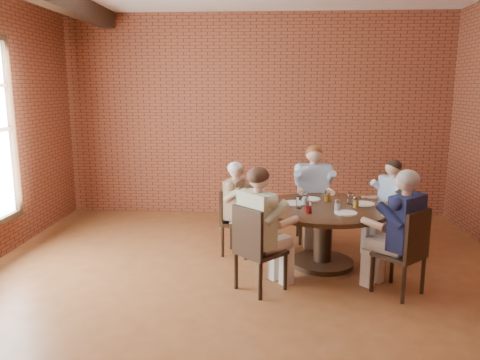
# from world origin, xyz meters

# --- Properties ---
(floor) EXTENTS (7.00, 7.00, 0.00)m
(floor) POSITION_xyz_m (0.00, 0.00, 0.00)
(floor) COLOR brown
(floor) RESTS_ON ground
(wall_back) EXTENTS (7.00, 0.00, 7.00)m
(wall_back) POSITION_xyz_m (0.00, 3.50, 1.70)
(wall_back) COLOR brown
(wall_back) RESTS_ON ground
(wall_front) EXTENTS (7.00, 0.00, 7.00)m
(wall_front) POSITION_xyz_m (0.00, -3.50, 1.70)
(wall_front) COLOR brown
(wall_front) RESTS_ON ground
(dining_table) EXTENTS (1.55, 1.55, 0.75)m
(dining_table) POSITION_xyz_m (0.90, 1.06, 0.53)
(dining_table) COLOR black
(dining_table) RESTS_ON floor
(chair_a) EXTENTS (0.53, 0.53, 0.89)m
(chair_a) POSITION_xyz_m (1.88, 1.61, 0.49)
(chair_a) COLOR black
(chair_a) RESTS_ON floor
(diner_a) EXTENTS (0.75, 0.71, 1.25)m
(diner_a) POSITION_xyz_m (1.81, 1.57, 0.63)
(diner_a) COLOR #36668E
(diner_a) RESTS_ON floor
(chair_b) EXTENTS (0.46, 0.46, 0.96)m
(chair_b) POSITION_xyz_m (0.86, 2.10, 0.52)
(chair_b) COLOR black
(chair_b) RESTS_ON floor
(diner_b) EXTENTS (0.58, 0.70, 1.38)m
(diner_b) POSITION_xyz_m (0.86, 2.01, 0.69)
(diner_b) COLOR #95A7BE
(diner_b) RESTS_ON floor
(chair_c) EXTENTS (0.47, 0.47, 0.88)m
(chair_c) POSITION_xyz_m (-0.24, 1.39, 0.48)
(chair_c) COLOR black
(chair_c) RESTS_ON floor
(diner_c) EXTENTS (0.69, 0.61, 1.23)m
(diner_c) POSITION_xyz_m (-0.17, 1.37, 0.62)
(diner_c) COLOR brown
(diner_c) RESTS_ON floor
(chair_d) EXTENTS (0.62, 0.62, 0.95)m
(chair_d) POSITION_xyz_m (0.08, 0.23, 0.51)
(chair_d) COLOR black
(chair_d) RESTS_ON floor
(diner_d) EXTENTS (0.86, 0.86, 1.36)m
(diner_d) POSITION_xyz_m (0.14, 0.30, 0.68)
(diner_d) COLOR beige
(diner_d) RESTS_ON floor
(chair_e) EXTENTS (0.61, 0.61, 0.94)m
(chair_e) POSITION_xyz_m (1.67, 0.23, 0.51)
(chair_e) COLOR black
(chair_e) RESTS_ON floor
(diner_e) EXTENTS (0.84, 0.85, 1.35)m
(diner_e) POSITION_xyz_m (1.61, 0.29, 0.67)
(diner_e) COLOR #171B40
(diner_e) RESTS_ON floor
(plate_a) EXTENTS (0.26, 0.26, 0.01)m
(plate_a) POSITION_xyz_m (1.41, 1.20, 0.76)
(plate_a) COLOR white
(plate_a) RESTS_ON dining_table
(plate_b) EXTENTS (0.26, 0.26, 0.01)m
(plate_b) POSITION_xyz_m (0.77, 1.41, 0.76)
(plate_b) COLOR white
(plate_b) RESTS_ON dining_table
(plate_c) EXTENTS (0.26, 0.26, 0.01)m
(plate_c) POSITION_xyz_m (0.55, 1.19, 0.76)
(plate_c) COLOR white
(plate_c) RESTS_ON dining_table
(plate_d) EXTENTS (0.26, 0.26, 0.01)m
(plate_d) POSITION_xyz_m (1.11, 0.74, 0.76)
(plate_d) COLOR white
(plate_d) RESTS_ON dining_table
(glass_a) EXTENTS (0.07, 0.07, 0.14)m
(glass_a) POSITION_xyz_m (1.24, 1.20, 0.82)
(glass_a) COLOR white
(glass_a) RESTS_ON dining_table
(glass_b) EXTENTS (0.07, 0.07, 0.14)m
(glass_b) POSITION_xyz_m (0.97, 1.33, 0.82)
(glass_b) COLOR white
(glass_b) RESTS_ON dining_table
(glass_c) EXTENTS (0.07, 0.07, 0.14)m
(glass_c) POSITION_xyz_m (0.69, 1.23, 0.82)
(glass_c) COLOR white
(glass_c) RESTS_ON dining_table
(glass_d) EXTENTS (0.07, 0.07, 0.14)m
(glass_d) POSITION_xyz_m (0.67, 1.12, 0.82)
(glass_d) COLOR white
(glass_d) RESTS_ON dining_table
(glass_e) EXTENTS (0.07, 0.07, 0.14)m
(glass_e) POSITION_xyz_m (0.59, 0.96, 0.82)
(glass_e) COLOR white
(glass_e) RESTS_ON dining_table
(glass_f) EXTENTS (0.07, 0.07, 0.14)m
(glass_f) POSITION_xyz_m (0.69, 0.74, 0.82)
(glass_f) COLOR white
(glass_f) RESTS_ON dining_table
(glass_g) EXTENTS (0.07, 0.07, 0.14)m
(glass_g) POSITION_xyz_m (1.03, 0.85, 0.82)
(glass_g) COLOR white
(glass_g) RESTS_ON dining_table
(glass_h) EXTENTS (0.07, 0.07, 0.14)m
(glass_h) POSITION_xyz_m (1.28, 1.03, 0.82)
(glass_h) COLOR white
(glass_h) RESTS_ON dining_table
(smartphone) EXTENTS (0.12, 0.16, 0.01)m
(smartphone) POSITION_xyz_m (1.15, 0.73, 0.75)
(smartphone) COLOR black
(smartphone) RESTS_ON dining_table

